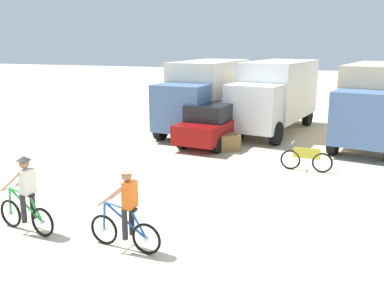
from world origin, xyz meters
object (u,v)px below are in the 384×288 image
(cyclist_cowboy_hat, at_px, (126,212))
(bicycle_spare, at_px, (306,160))
(box_truck_white_box, at_px, (276,93))
(sedan_parked, at_px, (212,124))
(box_truck_cream_rv, at_px, (205,92))
(supply_crate, at_px, (228,142))
(box_truck_tan_camper, at_px, (376,100))
(cyclist_orange_shirt, at_px, (26,197))

(cyclist_cowboy_hat, bearing_deg, bicycle_spare, 66.74)
(box_truck_white_box, height_order, sedan_parked, box_truck_white_box)
(box_truck_cream_rv, relative_size, box_truck_white_box, 0.98)
(cyclist_cowboy_hat, height_order, bicycle_spare, cyclist_cowboy_hat)
(box_truck_cream_rv, distance_m, box_truck_white_box, 3.36)
(box_truck_cream_rv, relative_size, supply_crate, 8.18)
(sedan_parked, bearing_deg, box_truck_tan_camper, 20.82)
(box_truck_tan_camper, distance_m, bicycle_spare, 5.81)
(sedan_parked, distance_m, supply_crate, 1.31)
(cyclist_orange_shirt, relative_size, supply_crate, 2.15)
(sedan_parked, relative_size, cyclist_cowboy_hat, 2.40)
(cyclist_cowboy_hat, distance_m, supply_crate, 8.95)
(box_truck_tan_camper, xyz_separation_m, cyclist_cowboy_hat, (-5.38, -12.16, -1.03))
(box_truck_tan_camper, relative_size, sedan_parked, 1.62)
(box_truck_cream_rv, relative_size, bicycle_spare, 3.99)
(cyclist_orange_shirt, xyz_separation_m, cyclist_cowboy_hat, (2.54, -0.01, 0.00))
(cyclist_orange_shirt, distance_m, bicycle_spare, 8.99)
(supply_crate, bearing_deg, sedan_parked, 139.74)
(box_truck_tan_camper, xyz_separation_m, cyclist_orange_shirt, (-7.92, -12.15, -1.03))
(cyclist_cowboy_hat, relative_size, supply_crate, 2.15)
(box_truck_cream_rv, height_order, box_truck_white_box, same)
(box_truck_cream_rv, xyz_separation_m, bicycle_spare, (5.27, -5.33, -1.48))
(box_truck_cream_rv, xyz_separation_m, supply_crate, (2.05, -3.45, -1.55))
(box_truck_white_box, xyz_separation_m, cyclist_orange_shirt, (-3.52, -13.33, -1.03))
(box_truck_white_box, distance_m, cyclist_orange_shirt, 13.83)
(sedan_parked, bearing_deg, supply_crate, -40.26)
(cyclist_orange_shirt, relative_size, bicycle_spare, 1.05)
(cyclist_orange_shirt, bearing_deg, supply_crate, 75.21)
(sedan_parked, xyz_separation_m, cyclist_orange_shirt, (-1.45, -9.69, -0.04))
(box_truck_cream_rv, relative_size, cyclist_cowboy_hat, 3.80)
(box_truck_tan_camper, height_order, cyclist_orange_shirt, box_truck_tan_camper)
(box_truck_cream_rv, bearing_deg, bicycle_spare, -45.33)
(box_truck_white_box, relative_size, supply_crate, 8.34)
(box_truck_cream_rv, xyz_separation_m, cyclist_cowboy_hat, (2.23, -12.38, -1.03))
(box_truck_cream_rv, relative_size, sedan_parked, 1.58)
(sedan_parked, bearing_deg, box_truck_white_box, 60.42)
(box_truck_tan_camper, distance_m, cyclist_orange_shirt, 14.54)
(box_truck_white_box, relative_size, bicycle_spare, 4.07)
(bicycle_spare, bearing_deg, box_truck_cream_rv, 134.67)
(box_truck_cream_rv, height_order, supply_crate, box_truck_cream_rv)
(box_truck_tan_camper, relative_size, bicycle_spare, 4.09)
(box_truck_cream_rv, xyz_separation_m, box_truck_tan_camper, (7.62, -0.22, 0.00))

